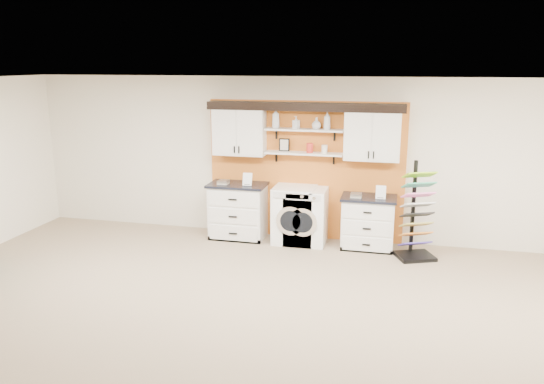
% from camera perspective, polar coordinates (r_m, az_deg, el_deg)
% --- Properties ---
extents(floor, '(10.00, 10.00, 0.00)m').
position_cam_1_polar(floor, '(6.00, -3.44, -16.61)').
color(floor, gray).
rests_on(floor, ground).
extents(ceiling, '(10.00, 10.00, 0.00)m').
position_cam_1_polar(ceiling, '(5.18, -3.89, 11.16)').
color(ceiling, white).
rests_on(ceiling, wall_back).
extents(wall_back, '(10.00, 0.00, 10.00)m').
position_cam_1_polar(wall_back, '(9.22, 3.65, 3.58)').
color(wall_back, silver).
rests_on(wall_back, floor).
extents(accent_panel, '(3.40, 0.07, 2.40)m').
position_cam_1_polar(accent_panel, '(9.22, 3.59, 2.32)').
color(accent_panel, '#CA6A22').
rests_on(accent_panel, wall_back).
extents(upper_cabinet_left, '(0.90, 0.35, 0.84)m').
position_cam_1_polar(upper_cabinet_left, '(9.21, -3.52, 6.59)').
color(upper_cabinet_left, silver).
rests_on(upper_cabinet_left, wall_back).
extents(upper_cabinet_right, '(0.90, 0.35, 0.84)m').
position_cam_1_polar(upper_cabinet_right, '(8.82, 10.75, 6.06)').
color(upper_cabinet_right, silver).
rests_on(upper_cabinet_right, wall_back).
extents(shelf_lower, '(1.32, 0.28, 0.03)m').
position_cam_1_polar(shelf_lower, '(9.00, 3.44, 4.18)').
color(shelf_lower, silver).
rests_on(shelf_lower, wall_back).
extents(shelf_upper, '(1.32, 0.28, 0.03)m').
position_cam_1_polar(shelf_upper, '(8.94, 3.48, 6.70)').
color(shelf_upper, silver).
rests_on(shelf_upper, wall_back).
extents(crown_molding, '(3.30, 0.41, 0.13)m').
position_cam_1_polar(crown_molding, '(8.92, 3.53, 9.25)').
color(crown_molding, black).
rests_on(crown_molding, wall_back).
extents(picture_frame, '(0.18, 0.02, 0.22)m').
position_cam_1_polar(picture_frame, '(9.10, 1.33, 5.10)').
color(picture_frame, black).
rests_on(picture_frame, shelf_lower).
extents(canister_red, '(0.11, 0.11, 0.16)m').
position_cam_1_polar(canister_red, '(8.97, 4.08, 4.75)').
color(canister_red, red).
rests_on(canister_red, shelf_lower).
extents(canister_cream, '(0.10, 0.10, 0.14)m').
position_cam_1_polar(canister_cream, '(8.94, 5.67, 4.61)').
color(canister_cream, silver).
rests_on(canister_cream, shelf_lower).
extents(base_cabinet_left, '(1.00, 0.66, 0.98)m').
position_cam_1_polar(base_cabinet_left, '(9.34, -3.67, -2.02)').
color(base_cabinet_left, silver).
rests_on(base_cabinet_left, floor).
extents(base_cabinet_right, '(0.90, 0.66, 0.88)m').
position_cam_1_polar(base_cabinet_right, '(8.98, 10.29, -3.20)').
color(base_cabinet_right, silver).
rests_on(base_cabinet_right, floor).
extents(washer, '(0.70, 0.71, 0.97)m').
position_cam_1_polar(washer, '(9.10, 2.44, -2.44)').
color(washer, white).
rests_on(washer, floor).
extents(dryer, '(0.68, 0.71, 0.95)m').
position_cam_1_polar(dryer, '(9.07, 3.69, -2.58)').
color(dryer, white).
rests_on(dryer, floor).
extents(sample_rack, '(0.70, 0.65, 1.55)m').
position_cam_1_polar(sample_rack, '(8.66, 15.22, -3.68)').
color(sample_rack, black).
rests_on(sample_rack, floor).
extents(soap_bottle_a, '(0.18, 0.18, 0.34)m').
position_cam_1_polar(soap_bottle_a, '(9.02, 0.41, 7.96)').
color(soap_bottle_a, silver).
rests_on(soap_bottle_a, shelf_upper).
extents(soap_bottle_b, '(0.13, 0.12, 0.21)m').
position_cam_1_polar(soap_bottle_b, '(8.96, 2.61, 7.49)').
color(soap_bottle_b, silver).
rests_on(soap_bottle_b, shelf_upper).
extents(soap_bottle_c, '(0.20, 0.20, 0.19)m').
position_cam_1_polar(soap_bottle_c, '(8.90, 4.80, 7.37)').
color(soap_bottle_c, silver).
rests_on(soap_bottle_c, shelf_upper).
extents(soap_bottle_d, '(0.16, 0.16, 0.30)m').
position_cam_1_polar(soap_bottle_d, '(8.87, 5.95, 7.67)').
color(soap_bottle_d, silver).
rests_on(soap_bottle_d, shelf_upper).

